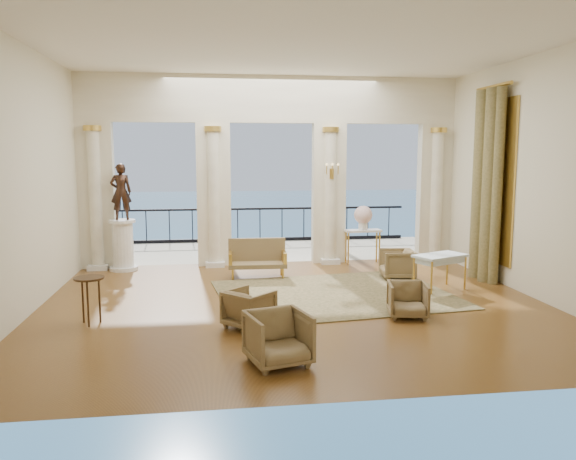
{
  "coord_description": "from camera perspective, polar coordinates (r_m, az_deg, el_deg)",
  "views": [
    {
      "loc": [
        -1.43,
        -9.66,
        2.69
      ],
      "look_at": [
        -0.05,
        0.6,
        1.27
      ],
      "focal_mm": 35.0,
      "sensor_mm": 36.0,
      "label": 1
    }
  ],
  "objects": [
    {
      "name": "sea",
      "position": [
        70.21,
        -6.46,
        0.66
      ],
      "size": [
        160.0,
        160.0,
        0.0
      ],
      "primitive_type": "plane",
      "color": "#245887",
      "rests_on": "ground"
    },
    {
      "name": "wall_sconce",
      "position": [
        13.47,
        4.48,
        5.83
      ],
      "size": [
        0.3,
        0.11,
        0.33
      ],
      "color": "gold",
      "rests_on": "arcade"
    },
    {
      "name": "armchair_a",
      "position": [
        7.28,
        -0.99,
        -10.7
      ],
      "size": [
        0.89,
        0.86,
        0.76
      ],
      "primitive_type": "imported",
      "rotation": [
        0.0,
        0.0,
        0.27
      ],
      "color": "#493D1F",
      "rests_on": "ground"
    },
    {
      "name": "floor",
      "position": [
        10.13,
        0.73,
        -7.59
      ],
      "size": [
        9.0,
        9.0,
        0.0
      ],
      "primitive_type": "plane",
      "color": "#442911",
      "rests_on": "ground"
    },
    {
      "name": "room_walls",
      "position": [
        8.66,
        1.86,
        9.06
      ],
      "size": [
        9.0,
        9.0,
        9.0
      ],
      "color": "beige",
      "rests_on": "ground"
    },
    {
      "name": "rug",
      "position": [
        10.85,
        4.74,
        -6.51
      ],
      "size": [
        4.71,
        3.88,
        0.02
      ],
      "primitive_type": "cube",
      "rotation": [
        0.0,
        0.0,
        0.13
      ],
      "color": "#31331B",
      "rests_on": "ground"
    },
    {
      "name": "window_frame",
      "position": [
        12.64,
        20.24,
        4.66
      ],
      "size": [
        0.04,
        1.6,
        3.4
      ],
      "primitive_type": "cube",
      "color": "gold",
      "rests_on": "room_walls"
    },
    {
      "name": "terrace",
      "position": [
        15.76,
        -2.36,
        -2.2
      ],
      "size": [
        10.0,
        3.6,
        0.1
      ],
      "primitive_type": "cube",
      "color": "#B0A991",
      "rests_on": "ground"
    },
    {
      "name": "armchair_c",
      "position": [
        12.34,
        11.04,
        -3.27
      ],
      "size": [
        0.7,
        0.74,
        0.7
      ],
      "primitive_type": "imported",
      "rotation": [
        0.0,
        0.0,
        -1.67
      ],
      "color": "#493D1F",
      "rests_on": "ground"
    },
    {
      "name": "statue",
      "position": [
        13.35,
        -16.62,
        3.74
      ],
      "size": [
        0.51,
        0.37,
        1.28
      ],
      "primitive_type": "imported",
      "rotation": [
        0.0,
        0.0,
        3.29
      ],
      "color": "black",
      "rests_on": "pedestal"
    },
    {
      "name": "armchair_d",
      "position": [
        8.8,
        -3.98,
        -7.77
      ],
      "size": [
        0.87,
        0.88,
        0.66
      ],
      "primitive_type": "imported",
      "rotation": [
        0.0,
        0.0,
        2.34
      ],
      "color": "#493D1F",
      "rests_on": "ground"
    },
    {
      "name": "palm_tree",
      "position": [
        16.67,
        4.32,
        12.62
      ],
      "size": [
        2.0,
        2.0,
        4.5
      ],
      "color": "#4C3823",
      "rests_on": "terrace"
    },
    {
      "name": "urn",
      "position": [
        13.78,
        7.65,
        1.41
      ],
      "size": [
        0.44,
        0.44,
        0.59
      ],
      "color": "silver",
      "rests_on": "console_table"
    },
    {
      "name": "balustrade",
      "position": [
        17.27,
        -2.86,
        0.22
      ],
      "size": [
        9.0,
        0.06,
        1.03
      ],
      "color": "black",
      "rests_on": "terrace"
    },
    {
      "name": "armchair_b",
      "position": [
        9.51,
        12.07,
        -6.79
      ],
      "size": [
        0.72,
        0.69,
        0.64
      ],
      "primitive_type": "imported",
      "rotation": [
        0.0,
        0.0,
        -0.19
      ],
      "color": "#493D1F",
      "rests_on": "ground"
    },
    {
      "name": "console_table",
      "position": [
        13.84,
        7.61,
        -0.55
      ],
      "size": [
        0.9,
        0.4,
        0.83
      ],
      "rotation": [
        0.0,
        0.0,
        0.07
      ],
      "color": "silver",
      "rests_on": "ground"
    },
    {
      "name": "game_table",
      "position": [
        11.47,
        15.2,
        -2.79
      ],
      "size": [
        1.17,
        0.94,
        0.71
      ],
      "rotation": [
        0.0,
        0.0,
        0.42
      ],
      "color": "#A8BDD0",
      "rests_on": "ground"
    },
    {
      "name": "settee",
      "position": [
        12.3,
        -3.14,
        -2.87
      ],
      "size": [
        1.27,
        0.57,
        0.83
      ],
      "rotation": [
        0.0,
        0.0,
        -0.03
      ],
      "color": "#493D1F",
      "rests_on": "ground"
    },
    {
      "name": "arcade",
      "position": [
        13.56,
        -1.63,
        7.36
      ],
      "size": [
        9.0,
        0.56,
        4.5
      ],
      "color": "beige",
      "rests_on": "ground"
    },
    {
      "name": "curtain",
      "position": [
        12.55,
        19.47,
        4.31
      ],
      "size": [
        0.33,
        1.4,
        4.09
      ],
      "color": "brown",
      "rests_on": "ground"
    },
    {
      "name": "pedestal",
      "position": [
        13.49,
        -16.41,
        -1.57
      ],
      "size": [
        0.64,
        0.64,
        1.18
      ],
      "color": "silver",
      "rests_on": "ground"
    },
    {
      "name": "side_table",
      "position": [
        9.4,
        -19.54,
        -5.17
      ],
      "size": [
        0.47,
        0.47,
        0.76
      ],
      "color": "black",
      "rests_on": "ground"
    }
  ]
}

